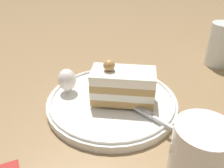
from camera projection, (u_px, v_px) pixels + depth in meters
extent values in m
plane|color=#93744D|center=(100.00, 105.00, 0.44)|extent=(2.40, 2.40, 0.00)
cylinder|color=white|center=(112.00, 103.00, 0.43)|extent=(0.24, 0.24, 0.01)
torus|color=white|center=(112.00, 100.00, 0.42)|extent=(0.23, 0.23, 0.01)
cube|color=tan|center=(123.00, 96.00, 0.42)|extent=(0.11, 0.07, 0.01)
cube|color=white|center=(123.00, 90.00, 0.41)|extent=(0.11, 0.07, 0.01)
cube|color=tan|center=(123.00, 83.00, 0.40)|extent=(0.11, 0.07, 0.01)
cube|color=white|center=(123.00, 76.00, 0.40)|extent=(0.11, 0.07, 0.01)
cube|color=white|center=(123.00, 72.00, 0.39)|extent=(0.11, 0.07, 0.00)
sphere|color=tan|center=(109.00, 65.00, 0.39)|extent=(0.02, 0.02, 0.02)
ellipsoid|color=white|center=(67.00, 80.00, 0.44)|extent=(0.03, 0.03, 0.04)
cube|color=silver|center=(170.00, 127.00, 0.35)|extent=(0.05, 0.06, 0.00)
cube|color=silver|center=(149.00, 114.00, 0.38)|extent=(0.02, 0.02, 0.00)
cube|color=silver|center=(141.00, 107.00, 0.40)|extent=(0.02, 0.02, 0.00)
cube|color=silver|center=(140.00, 108.00, 0.39)|extent=(0.02, 0.02, 0.00)
cube|color=silver|center=(138.00, 109.00, 0.39)|extent=(0.02, 0.02, 0.00)
cube|color=silver|center=(137.00, 110.00, 0.39)|extent=(0.02, 0.02, 0.00)
cylinder|color=white|center=(220.00, 45.00, 0.55)|extent=(0.06, 0.06, 0.10)
cylinder|color=beige|center=(218.00, 54.00, 0.57)|extent=(0.05, 0.05, 0.05)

